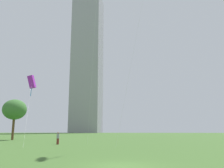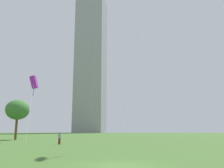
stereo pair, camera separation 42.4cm
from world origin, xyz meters
name	(u,v)px [view 1 (the left image)]	position (x,y,z in m)	size (l,w,h in m)	color
ground	(122,166)	(0.00, 0.00, 0.00)	(280.00, 280.00, 0.00)	#3D6028
person_standing_0	(58,137)	(-9.70, 19.87, 1.03)	(0.40, 0.40, 1.78)	maroon
kite_flying_3	(32,82)	(-16.37, 25.10, 10.43)	(4.73, 11.38, 11.70)	silver
park_tree_0	(15,110)	(-23.30, 33.68, 6.26)	(4.95, 4.95, 8.44)	brown
distant_highrise_0	(87,63)	(-26.06, 139.54, 47.42)	(19.22, 15.45, 94.84)	#939399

